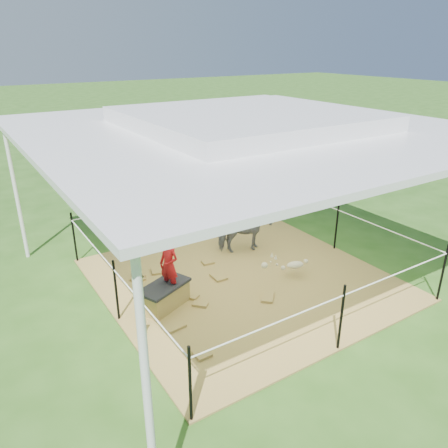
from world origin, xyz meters
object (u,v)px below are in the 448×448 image
green_bottle (143,326)px  picnic_table_near (142,153)px  foal (295,264)px  trash_barrel (234,154)px  straw_bale (165,297)px  picnic_table_far (231,139)px  woman (169,259)px  pony (244,232)px  distant_person (180,149)px

green_bottle → picnic_table_near: bearing=67.3°
foal → trash_barrel: 7.42m
straw_bale → picnic_table_far: 11.59m
picnic_table_near → picnic_table_far: size_ratio=1.08×
woman → picnic_table_near: size_ratio=0.49×
green_bottle → pony: pony is taller
pony → trash_barrel: bearing=-16.9°
straw_bale → pony: 2.38m
green_bottle → distant_person: (4.67, 7.85, 0.48)m
straw_bale → picnic_table_far: size_ratio=0.44×
straw_bale → woman: woman is taller
foal → woman: bearing=-171.6°
picnic_table_near → pony: bearing=-118.0°
pony → picnic_table_near: (1.07, 7.64, -0.06)m
woman → green_bottle: size_ratio=4.32×
trash_barrel → woman: bearing=-130.6°
trash_barrel → picnic_table_far: (1.71, 2.70, -0.12)m
trash_barrel → picnic_table_far: size_ratio=0.56×
straw_bale → foal: foal is taller
straw_bale → picnic_table_near: (3.23, 8.58, 0.19)m
straw_bale → pony: bearing=23.5°
woman → picnic_table_far: woman is taller
pony → foal: bearing=-156.9°
straw_bale → foal: (2.35, -0.35, 0.07)m
straw_bale → trash_barrel: size_ratio=0.80×
distant_person → pony: bearing=70.5°
trash_barrel → distant_person: bearing=143.2°
woman → picnic_table_far: bearing=118.8°
pony → woman: bearing=129.5°
woman → distant_person: (4.02, 7.40, -0.22)m
green_bottle → woman: bearing=34.7°
picnic_table_near → distant_person: distant_person is taller
green_bottle → picnic_table_far: 12.29m
trash_barrel → picnic_table_near: bearing=135.8°
pony → picnic_table_near: pony is taller
picnic_table_near → trash_barrel: bearing=-64.3°
pony → picnic_table_far: 9.56m
pony → picnic_table_near: bearing=7.0°
picnic_table_far → foal: bearing=-111.5°
picnic_table_near → picnic_table_far: bearing=-13.5°
straw_bale → trash_barrel: 8.43m
green_bottle → distant_person: bearing=59.3°
foal → picnic_table_near: bearing=101.6°
woman → distant_person: size_ratio=0.75×
trash_barrel → straw_bale: bearing=-131.1°
picnic_table_far → distant_person: size_ratio=1.41×
woman → picnic_table_near: (3.13, 8.58, -0.44)m
distant_person → foal: bearing=74.4°
foal → picnic_table_near: (0.88, 8.93, 0.12)m
green_bottle → pony: 3.07m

